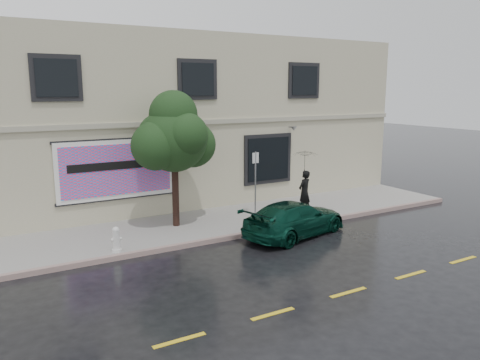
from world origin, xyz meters
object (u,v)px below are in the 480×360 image
car (295,219)px  pedestrian (304,192)px  street_tree (174,139)px  fire_hydrant (116,239)px

car → pedestrian: 2.47m
pedestrian → street_tree: street_tree is taller
car → street_tree: size_ratio=0.96×
pedestrian → fire_hydrant: bearing=-13.6°
pedestrian → street_tree: bearing=-29.5°
car → pedestrian: (1.72, 1.73, 0.39)m
street_tree → pedestrian: bearing=-10.5°
fire_hydrant → car: bearing=-30.9°
car → pedestrian: size_ratio=2.42×
car → street_tree: street_tree is taller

